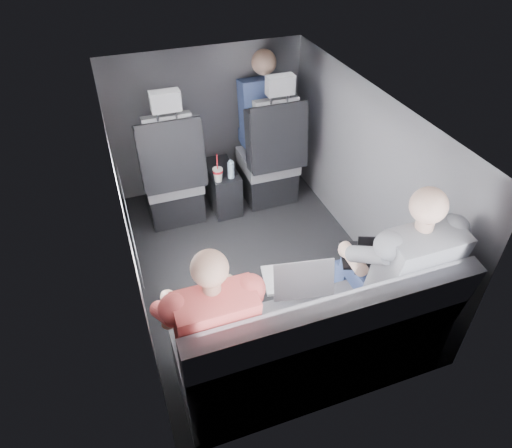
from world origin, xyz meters
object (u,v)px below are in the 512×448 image
object	(u,v)px
laptop_white	(195,306)
center_console	(223,187)
water_bottle	(231,170)
laptop_silver	(296,278)
passenger_rear_right	(397,270)
laptop_black	(376,256)
soda_cup	(218,174)
passenger_front_right	(263,113)
front_seat_left	(173,180)
passenger_rear_left	(211,324)
rear_bench	(314,344)
front_seat_right	(270,162)

from	to	relation	value
laptop_white	center_console	bearing A→B (deg)	69.52
center_console	water_bottle	size ratio (longest dim) A/B	2.87
laptop_silver	passenger_rear_right	size ratio (longest dim) A/B	0.30
laptop_black	laptop_white	bearing A→B (deg)	-179.11
center_console	water_bottle	distance (m)	0.33
soda_cup	passenger_front_right	bearing A→B (deg)	35.50
passenger_front_right	soda_cup	bearing A→B (deg)	-144.50
front_seat_left	passenger_rear_left	world-z (taller)	front_seat_left
front_seat_left	center_console	bearing A→B (deg)	5.07
rear_bench	laptop_silver	distance (m)	0.41
laptop_black	passenger_front_right	size ratio (longest dim) A/B	0.50
laptop_silver	rear_bench	bearing A→B (deg)	-83.64
center_console	soda_cup	world-z (taller)	soda_cup
center_console	water_bottle	world-z (taller)	water_bottle
laptop_silver	passenger_rear_right	bearing A→B (deg)	-14.79
laptop_silver	laptop_black	size ratio (longest dim) A/B	0.86
passenger_rear_left	laptop_black	bearing A→B (deg)	8.41
soda_cup	center_console	bearing A→B (deg)	65.66
passenger_front_right	front_seat_left	bearing A→B (deg)	-164.46
center_console	passenger_rear_left	bearing A→B (deg)	-107.70
center_console	passenger_rear_left	world-z (taller)	passenger_rear_left
laptop_silver	passenger_rear_left	size ratio (longest dim) A/B	0.32
front_seat_right	laptop_white	size ratio (longest dim) A/B	3.42
rear_bench	front_seat_right	bearing A→B (deg)	76.69
passenger_rear_left	center_console	bearing A→B (deg)	72.30
front_seat_left	rear_bench	xyz separation A→B (m)	(0.45, -1.90, -0.09)
water_bottle	passenger_front_right	size ratio (longest dim) A/B	0.19
front_seat_right	laptop_silver	world-z (taller)	front_seat_right
soda_cup	passenger_rear_left	bearing A→B (deg)	-106.94
center_console	passenger_rear_right	world-z (taller)	passenger_rear_right
laptop_black	front_seat_left	bearing A→B (deg)	120.42
center_console	laptop_silver	xyz separation A→B (m)	(-0.03, -1.69, 0.43)
front_seat_right	soda_cup	world-z (taller)	front_seat_right
passenger_rear_right	passenger_front_right	distance (m)	2.07
passenger_rear_right	passenger_front_right	size ratio (longest dim) A/B	1.43
soda_cup	rear_bench	bearing A→B (deg)	-87.33
front_seat_left	rear_bench	distance (m)	1.96
rear_bench	soda_cup	world-z (taller)	rear_bench
laptop_white	laptop_black	world-z (taller)	laptop_black
laptop_white	passenger_rear_right	xyz separation A→B (m)	(1.19, -0.15, 0.02)
passenger_rear_left	laptop_silver	bearing A→B (deg)	15.11
water_bottle	passenger_rear_right	size ratio (longest dim) A/B	0.13
front_seat_right	passenger_front_right	world-z (taller)	passenger_front_right
laptop_white	passenger_rear_left	world-z (taller)	passenger_rear_left
passenger_rear_right	laptop_white	bearing A→B (deg)	172.96
laptop_black	front_seat_right	bearing A→B (deg)	92.27
laptop_silver	laptop_black	distance (m)	0.54
front_seat_left	laptop_silver	world-z (taller)	front_seat_left
laptop_white	laptop_silver	bearing A→B (deg)	0.59
water_bottle	passenger_rear_right	xyz separation A→B (m)	(0.51, -1.68, 0.18)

